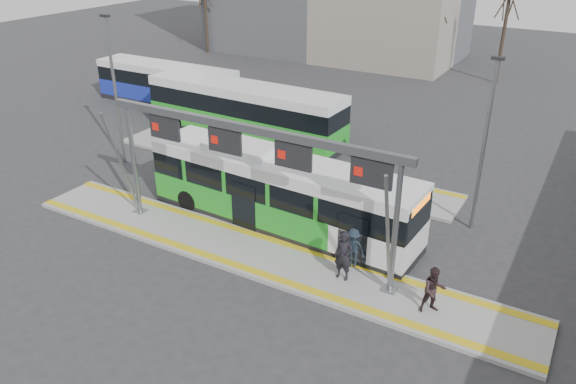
# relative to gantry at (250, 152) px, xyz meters

# --- Properties ---
(ground) EXTENTS (120.00, 120.00, 0.00)m
(ground) POSITION_rel_gantry_xyz_m (0.35, -0.25, -4.30)
(ground) COLOR #2D2D30
(ground) RESTS_ON ground
(platform_main) EXTENTS (22.00, 3.00, 0.15)m
(platform_main) POSITION_rel_gantry_xyz_m (0.35, -0.25, -4.22)
(platform_main) COLOR gray
(platform_main) RESTS_ON ground
(platform_second) EXTENTS (20.00, 3.00, 0.15)m
(platform_second) POSITION_rel_gantry_xyz_m (-3.65, 7.75, -4.22)
(platform_second) COLOR gray
(platform_second) RESTS_ON ground
(tactile_main) EXTENTS (22.00, 2.65, 0.02)m
(tactile_main) POSITION_rel_gantry_xyz_m (0.35, -0.25, -4.14)
(tactile_main) COLOR gold
(tactile_main) RESTS_ON platform_main
(tactile_second) EXTENTS (20.00, 0.35, 0.02)m
(tactile_second) POSITION_rel_gantry_xyz_m (-3.65, 8.90, -4.14)
(tactile_second) COLOR gold
(tactile_second) RESTS_ON platform_second
(gantry) EXTENTS (13.00, 1.68, 5.20)m
(gantry) POSITION_rel_gantry_xyz_m (0.00, 0.00, 0.00)
(gantry) COLOR slate
(gantry) RESTS_ON platform_main
(hero_bus) EXTENTS (12.47, 3.22, 3.40)m
(hero_bus) POSITION_rel_gantry_xyz_m (-0.14, 2.41, -2.74)
(hero_bus) COLOR black
(hero_bus) RESTS_ON ground
(bg_bus_green) EXTENTS (12.99, 3.10, 3.23)m
(bg_bus_green) POSITION_rel_gantry_xyz_m (-7.78, 10.96, -2.70)
(bg_bus_green) COLOR black
(bg_bus_green) RESTS_ON ground
(bg_bus_blue) EXTENTS (11.06, 2.50, 2.88)m
(bg_bus_blue) POSITION_rel_gantry_xyz_m (-16.38, 13.71, -2.88)
(bg_bus_blue) COLOR black
(bg_bus_blue) RESTS_ON ground
(passenger_a) EXTENTS (0.70, 0.46, 1.92)m
(passenger_a) POSITION_rel_gantry_xyz_m (4.07, -0.13, -3.19)
(passenger_a) COLOR black
(passenger_a) RESTS_ON platform_main
(passenger_b) EXTENTS (1.04, 1.01, 1.69)m
(passenger_b) POSITION_rel_gantry_xyz_m (7.50, -0.37, -3.30)
(passenger_b) COLOR #2C1D20
(passenger_b) RESTS_ON platform_main
(passenger_c) EXTENTS (1.09, 0.69, 1.60)m
(passenger_c) POSITION_rel_gantry_xyz_m (4.03, 0.85, -3.35)
(passenger_c) COLOR #1B2632
(passenger_c) RESTS_ON platform_main
(tree_left) EXTENTS (1.40, 1.40, 7.98)m
(tree_left) POSITION_rel_gantry_xyz_m (-2.29, 31.12, 1.75)
(tree_left) COLOR #382B21
(tree_left) RESTS_ON ground
(lamp_west) EXTENTS (0.50, 0.25, 7.89)m
(lamp_west) POSITION_rel_gantry_xyz_m (-11.25, 4.18, -0.11)
(lamp_west) COLOR slate
(lamp_west) RESTS_ON ground
(lamp_east) EXTENTS (0.50, 0.25, 7.44)m
(lamp_east) POSITION_rel_gantry_xyz_m (7.19, 6.34, -0.34)
(lamp_east) COLOR slate
(lamp_east) RESTS_ON ground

